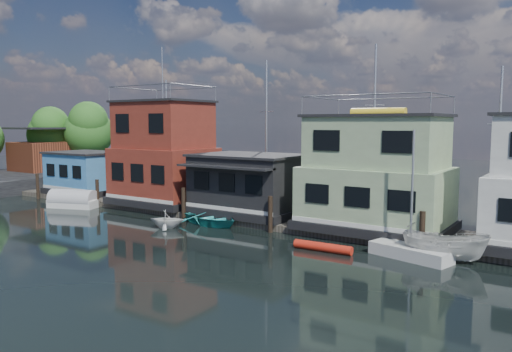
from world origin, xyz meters
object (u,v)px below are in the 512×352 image
Objects in this scene: tarp_runabout at (73,200)px; dinghy_white at (167,219)px; houseboat_blue at (86,173)px; houseboat_dark at (249,184)px; houseboat_green at (376,175)px; day_sailer at (410,251)px; dinghy_teal at (212,218)px; houseboat_red at (164,155)px; motorboat at (445,246)px; red_kayak at (323,247)px.

tarp_runabout reaches higher than dinghy_white.
houseboat_dark reaches higher than houseboat_blue.
houseboat_green is 1.34× the size of day_sailer.
tarp_runabout is at bearing -164.17° from houseboat_dark.
dinghy_teal is (13.13, 0.92, -0.12)m from tarp_runabout.
houseboat_red is at bearing 19.95° from dinghy_white.
houseboat_red is 8.60m from dinghy_teal.
dinghy_teal is (-0.83, -3.03, -1.96)m from houseboat_dark.
houseboat_red reaches higher than motorboat.
houseboat_dark is 14.63m from tarp_runabout.
day_sailer is (20.26, -3.90, -3.72)m from houseboat_red.
dinghy_teal is (-9.83, -3.05, -3.09)m from houseboat_green.
tarp_runabout is (-13.96, -3.96, -1.85)m from houseboat_dark.
dinghy_white is (-14.79, -1.49, 0.19)m from day_sailer.
houseboat_red is 2.93× the size of tarp_runabout.
houseboat_green is 23.49m from tarp_runabout.
motorboat is at bearing 26.17° from day_sailer.
houseboat_green is (9.00, 0.02, 1.13)m from houseboat_dark.
houseboat_green reaches higher than day_sailer.
houseboat_dark is 1.68× the size of dinghy_teal.
houseboat_dark is 9.83m from red_kayak.
red_kayak is at bearing -31.83° from houseboat_dark.
houseboat_dark reaches higher than red_kayak.
houseboat_red reaches higher than tarp_runabout.
houseboat_red is at bearing 0.00° from houseboat_blue.
houseboat_green is at bearing 0.00° from houseboat_blue.
tarp_runabout reaches higher than dinghy_teal.
day_sailer is 2.88× the size of dinghy_white.
dinghy_teal is at bearing -23.07° from houseboat_red.
red_kayak is at bearing -149.62° from day_sailer.
houseboat_green reaches higher than houseboat_dark.
dinghy_teal is at bearing -61.55° from dinghy_white.
dinghy_white is 16.43m from motorboat.
houseboat_blue is at bearing 167.02° from red_kayak.
red_kayak is at bearing 98.05° from motorboat.
tarp_runabout is (-22.10, 1.09, 0.34)m from red_kayak.
houseboat_dark is 3.40× the size of dinghy_white.
motorboat is (5.66, 1.49, 0.53)m from red_kayak.
tarp_runabout is (-5.96, -3.98, -3.53)m from houseboat_red.
motorboat is (16.33, 1.80, 0.19)m from dinghy_white.
houseboat_red is 17.35m from red_kayak.
houseboat_red reaches higher than houseboat_green.
motorboat is at bearing -109.17° from dinghy_white.
day_sailer is at bearing -7.47° from houseboat_blue.
dinghy_white is at bearing -26.75° from tarp_runabout.
tarp_runabout is 27.76m from motorboat.
motorboat reaches higher than dinghy_teal.
tarp_runabout is at bearing 57.49° from dinghy_white.
day_sailer is at bearing -17.56° from houseboat_dark.
houseboat_blue is 9.69m from houseboat_red.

